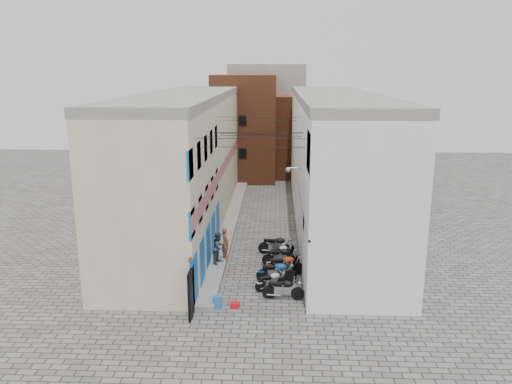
# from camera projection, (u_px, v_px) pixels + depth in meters

# --- Properties ---
(ground) EXTENTS (90.00, 90.00, 0.00)m
(ground) POSITION_uv_depth(u_px,v_px,m) (250.00, 313.00, 22.07)
(ground) COLOR #585653
(ground) RESTS_ON ground
(plinth) EXTENTS (0.90, 26.00, 0.25)m
(plinth) POSITION_uv_depth(u_px,v_px,m) (231.00, 222.00, 34.74)
(plinth) COLOR slate
(plinth) RESTS_ON ground
(building_left) EXTENTS (5.10, 27.00, 9.00)m
(building_left) POSITION_uv_depth(u_px,v_px,m) (187.00, 160.00, 33.76)
(building_left) COLOR #BFB690
(building_left) RESTS_ON ground
(building_right) EXTENTS (5.94, 26.00, 9.00)m
(building_right) POSITION_uv_depth(u_px,v_px,m) (335.00, 161.00, 33.40)
(building_right) COLOR silver
(building_right) RESTS_ON ground
(building_far_brick_left) EXTENTS (6.00, 6.00, 10.00)m
(building_far_brick_left) POSITION_uv_depth(u_px,v_px,m) (245.00, 128.00, 48.12)
(building_far_brick_left) COLOR brown
(building_far_brick_left) RESTS_ON ground
(building_far_brick_right) EXTENTS (5.00, 6.00, 8.00)m
(building_far_brick_right) POSITION_uv_depth(u_px,v_px,m) (296.00, 136.00, 50.09)
(building_far_brick_right) COLOR brown
(building_far_brick_right) RESTS_ON ground
(building_far_concrete) EXTENTS (8.00, 5.00, 11.00)m
(building_far_concrete) POSITION_uv_depth(u_px,v_px,m) (267.00, 117.00, 53.74)
(building_far_concrete) COLOR slate
(building_far_concrete) RESTS_ON ground
(far_shopfront) EXTENTS (2.00, 0.30, 2.40)m
(far_shopfront) POSITION_uv_depth(u_px,v_px,m) (264.00, 172.00, 46.23)
(far_shopfront) COLOR black
(far_shopfront) RESTS_ON ground
(overhead_wires) EXTENTS (5.80, 13.02, 1.32)m
(overhead_wires) POSITION_uv_depth(u_px,v_px,m) (257.00, 132.00, 27.78)
(overhead_wires) COLOR black
(overhead_wires) RESTS_ON ground
(motorcycle_a) EXTENTS (2.03, 0.81, 1.15)m
(motorcycle_a) POSITION_uv_depth(u_px,v_px,m) (283.00, 288.00, 23.30)
(motorcycle_a) COLOR black
(motorcycle_a) RESTS_ON ground
(motorcycle_b) EXTENTS (1.80, 1.28, 1.01)m
(motorcycle_b) POSITION_uv_depth(u_px,v_px,m) (272.00, 280.00, 24.33)
(motorcycle_b) COLOR #B8B7BC
(motorcycle_b) RESTS_ON ground
(motorcycle_c) EXTENTS (2.05, 0.65, 1.19)m
(motorcycle_c) POSITION_uv_depth(u_px,v_px,m) (276.00, 271.00, 25.22)
(motorcycle_c) COLOR #0A41A4
(motorcycle_c) RESTS_ON ground
(motorcycle_d) EXTENTS (2.15, 0.87, 1.21)m
(motorcycle_d) POSITION_uv_depth(u_px,v_px,m) (284.00, 264.00, 26.08)
(motorcycle_d) COLOR #A7260B
(motorcycle_d) RESTS_ON ground
(motorcycle_e) EXTENTS (2.08, 0.66, 1.20)m
(motorcycle_e) POSITION_uv_depth(u_px,v_px,m) (281.00, 256.00, 27.25)
(motorcycle_e) COLOR black
(motorcycle_e) RESTS_ON ground
(motorcycle_f) EXTENTS (1.80, 1.35, 1.02)m
(motorcycle_f) POSITION_uv_depth(u_px,v_px,m) (280.00, 252.00, 28.06)
(motorcycle_f) COLOR #B7B7BC
(motorcycle_f) RESTS_ON ground
(motorcycle_g) EXTENTS (2.19, 0.87, 1.23)m
(motorcycle_g) POSITION_uv_depth(u_px,v_px,m) (276.00, 244.00, 29.01)
(motorcycle_g) COLOR black
(motorcycle_g) RESTS_ON ground
(person_a) EXTENTS (0.68, 0.78, 1.79)m
(person_a) POSITION_uv_depth(u_px,v_px,m) (225.00, 243.00, 27.64)
(person_a) COLOR brown
(person_a) RESTS_ON plinth
(person_b) EXTENTS (0.89, 1.01, 1.74)m
(person_b) POSITION_uv_depth(u_px,v_px,m) (219.00, 247.00, 26.99)
(person_b) COLOR #343F4F
(person_b) RESTS_ON plinth
(water_jug_near) EXTENTS (0.38, 0.38, 0.53)m
(water_jug_near) POSITION_uv_depth(u_px,v_px,m) (216.00, 302.00, 22.56)
(water_jug_near) COLOR blue
(water_jug_near) RESTS_ON ground
(water_jug_far) EXTENTS (0.41, 0.41, 0.54)m
(water_jug_far) POSITION_uv_depth(u_px,v_px,m) (218.00, 302.00, 22.55)
(water_jug_far) COLOR blue
(water_jug_far) RESTS_ON ground
(red_crate) EXTENTS (0.42, 0.34, 0.24)m
(red_crate) POSITION_uv_depth(u_px,v_px,m) (235.00, 305.00, 22.56)
(red_crate) COLOR red
(red_crate) RESTS_ON ground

